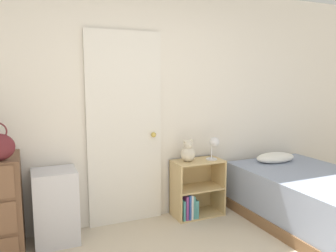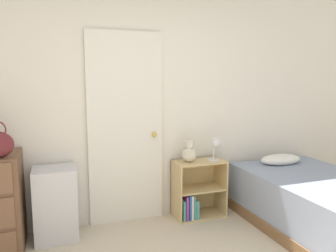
{
  "view_description": "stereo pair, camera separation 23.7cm",
  "coord_description": "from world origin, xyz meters",
  "px_view_note": "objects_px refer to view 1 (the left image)",
  "views": [
    {
      "loc": [
        -0.91,
        -1.27,
        1.55
      ],
      "look_at": [
        0.44,
        1.83,
        1.07
      ],
      "focal_mm": 35.0,
      "sensor_mm": 36.0,
      "label": 1
    },
    {
      "loc": [
        -0.69,
        -1.35,
        1.55
      ],
      "look_at": [
        0.44,
        1.83,
        1.07
      ],
      "focal_mm": 35.0,
      "sensor_mm": 36.0,
      "label": 2
    }
  ],
  "objects_px": {
    "desk_lamp": "(214,144)",
    "storage_bin": "(56,206)",
    "teddy_bear": "(188,152)",
    "bookshelf": "(194,192)",
    "bed": "(318,201)"
  },
  "relations": [
    {
      "from": "storage_bin",
      "to": "teddy_bear",
      "type": "relative_size",
      "value": 2.8
    },
    {
      "from": "desk_lamp",
      "to": "bed",
      "type": "height_order",
      "value": "desk_lamp"
    },
    {
      "from": "teddy_bear",
      "to": "storage_bin",
      "type": "bearing_deg",
      "value": -179.02
    },
    {
      "from": "bookshelf",
      "to": "teddy_bear",
      "type": "relative_size",
      "value": 2.55
    },
    {
      "from": "storage_bin",
      "to": "bed",
      "type": "height_order",
      "value": "storage_bin"
    },
    {
      "from": "bed",
      "to": "desk_lamp",
      "type": "bearing_deg",
      "value": 139.01
    },
    {
      "from": "bookshelf",
      "to": "teddy_bear",
      "type": "height_order",
      "value": "teddy_bear"
    },
    {
      "from": "desk_lamp",
      "to": "bed",
      "type": "distance_m",
      "value": 1.24
    },
    {
      "from": "storage_bin",
      "to": "desk_lamp",
      "type": "distance_m",
      "value": 1.78
    },
    {
      "from": "bookshelf",
      "to": "desk_lamp",
      "type": "xyz_separation_m",
      "value": [
        0.22,
        -0.05,
        0.55
      ]
    },
    {
      "from": "bookshelf",
      "to": "bed",
      "type": "xyz_separation_m",
      "value": [
        1.06,
        -0.78,
        0.01
      ]
    },
    {
      "from": "desk_lamp",
      "to": "storage_bin",
      "type": "bearing_deg",
      "value": 179.27
    },
    {
      "from": "bookshelf",
      "to": "desk_lamp",
      "type": "distance_m",
      "value": 0.6
    },
    {
      "from": "bookshelf",
      "to": "teddy_bear",
      "type": "xyz_separation_m",
      "value": [
        -0.08,
        -0.01,
        0.48
      ]
    },
    {
      "from": "teddy_bear",
      "to": "desk_lamp",
      "type": "distance_m",
      "value": 0.32
    }
  ]
}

